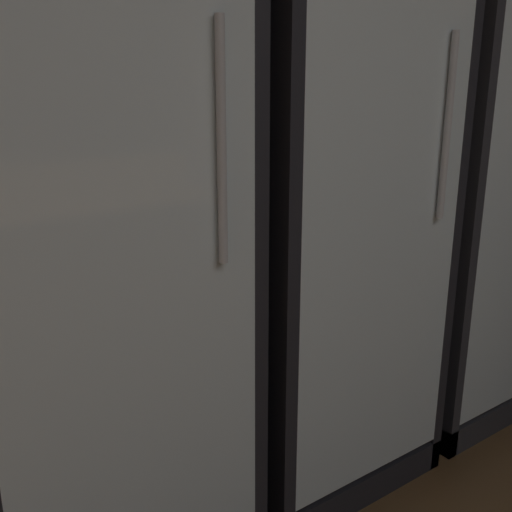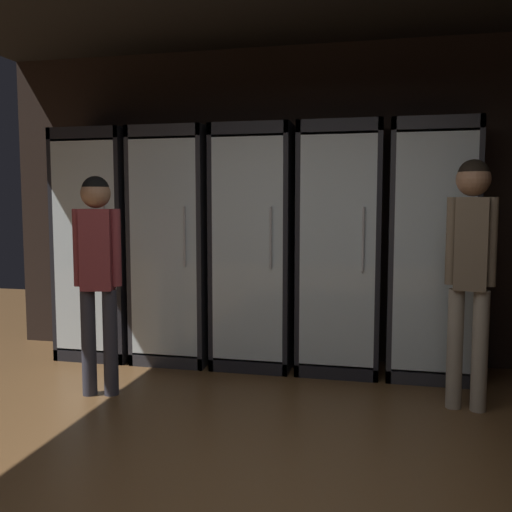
{
  "view_description": "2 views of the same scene",
  "coord_description": "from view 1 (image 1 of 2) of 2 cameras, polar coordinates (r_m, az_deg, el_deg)",
  "views": [
    {
      "loc": [
        -0.97,
        1.31,
        1.27
      ],
      "look_at": [
        0.05,
        2.72,
        0.75
      ],
      "focal_mm": 42.2,
      "sensor_mm": 36.0,
      "label": 1
    },
    {
      "loc": [
        0.58,
        -2.09,
        1.42
      ],
      "look_at": [
        -0.48,
        2.62,
        0.96
      ],
      "focal_mm": 39.8,
      "sensor_mm": 36.0,
      "label": 2
    }
  ],
  "objects": [
    {
      "name": "cooler_right",
      "position": [
        1.86,
        4.45,
        8.55
      ],
      "size": [
        0.67,
        0.64,
        2.06
      ],
      "color": "black",
      "rests_on": "ground"
    },
    {
      "name": "wall_back",
      "position": [
        1.98,
        -6.95,
        20.34
      ],
      "size": [
        6.0,
        0.06,
        2.8
      ],
      "primitive_type": "cube",
      "color": "black",
      "rests_on": "ground"
    },
    {
      "name": "cooler_center",
      "position": [
        1.51,
        -17.39,
        5.87
      ],
      "size": [
        0.67,
        0.64,
        2.06
      ],
      "color": "black",
      "rests_on": "ground"
    },
    {
      "name": "cooler_far_right",
      "position": [
        2.4,
        18.08,
        9.66
      ],
      "size": [
        0.67,
        0.64,
        2.06
      ],
      "color": "#2B2B30",
      "rests_on": "ground"
    }
  ]
}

